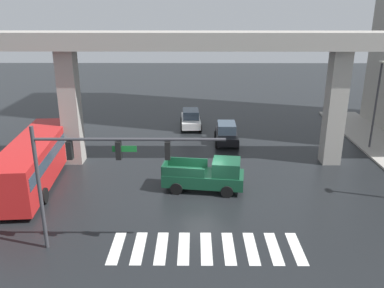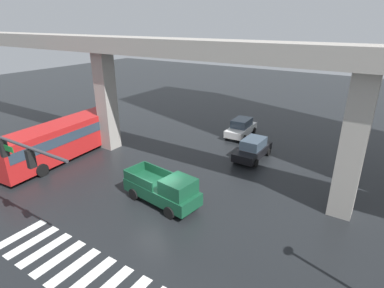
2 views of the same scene
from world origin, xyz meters
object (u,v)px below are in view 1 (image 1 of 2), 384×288
(pickup_truck, at_px, (208,175))
(city_bus, at_px, (35,159))
(sedan_white, at_px, (191,119))
(street_lamp_mid_block, at_px, (377,94))
(traffic_signal_mast, at_px, (94,161))
(sedan_black, at_px, (226,133))

(pickup_truck, height_order, city_bus, city_bus)
(pickup_truck, relative_size, sedan_white, 1.21)
(street_lamp_mid_block, bearing_deg, traffic_signal_mast, -142.74)
(city_bus, distance_m, sedan_black, 15.70)
(city_bus, xyz_separation_m, sedan_white, (10.12, 12.97, -0.87))
(sedan_white, xyz_separation_m, traffic_signal_mast, (-4.20, -20.51, 3.70))
(city_bus, height_order, street_lamp_mid_block, street_lamp_mid_block)
(city_bus, distance_m, traffic_signal_mast, 10.00)
(pickup_truck, relative_size, city_bus, 0.48)
(city_bus, bearing_deg, sedan_black, 32.51)
(street_lamp_mid_block, bearing_deg, sedan_white, 157.77)
(street_lamp_mid_block, bearing_deg, pickup_truck, -149.88)
(sedan_black, distance_m, traffic_signal_mast, 17.94)
(sedan_white, bearing_deg, city_bus, -127.97)
(pickup_truck, distance_m, city_bus, 11.40)
(sedan_black, relative_size, traffic_signal_mast, 0.50)
(street_lamp_mid_block, bearing_deg, sedan_black, 172.66)
(pickup_truck, distance_m, sedan_black, 9.58)
(pickup_truck, distance_m, sedan_white, 13.99)
(sedan_white, bearing_deg, street_lamp_mid_block, -22.23)
(city_bus, relative_size, sedan_white, 2.51)
(sedan_black, bearing_deg, city_bus, -147.49)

